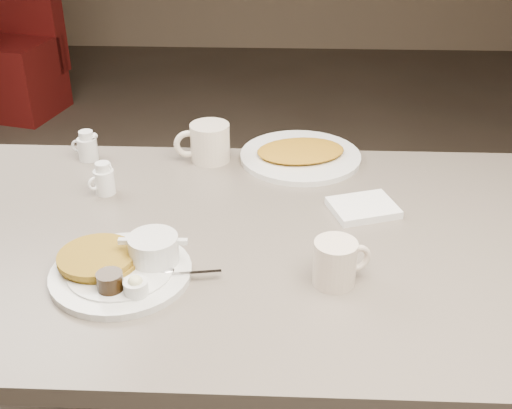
{
  "coord_description": "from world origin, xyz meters",
  "views": [
    {
      "loc": [
        0.05,
        -1.17,
        1.5
      ],
      "look_at": [
        0.0,
        0.02,
        0.82
      ],
      "focal_mm": 45.54,
      "sensor_mm": 36.0,
      "label": 1
    }
  ],
  "objects_px": {
    "creamer_left": "(104,180)",
    "coffee_mug_near": "(336,262)",
    "creamer_right": "(87,147)",
    "diner_table": "(256,300)",
    "hash_plate": "(300,155)",
    "main_plate": "(124,264)",
    "coffee_mug_far": "(208,143)"
  },
  "relations": [
    {
      "from": "creamer_left",
      "to": "coffee_mug_near",
      "type": "bearing_deg",
      "value": -32.29
    },
    {
      "from": "creamer_right",
      "to": "diner_table",
      "type": "bearing_deg",
      "value": -38.58
    },
    {
      "from": "hash_plate",
      "to": "creamer_right",
      "type": "bearing_deg",
      "value": -177.57
    },
    {
      "from": "diner_table",
      "to": "main_plate",
      "type": "height_order",
      "value": "main_plate"
    },
    {
      "from": "creamer_right",
      "to": "creamer_left",
      "type": "bearing_deg",
      "value": -63.91
    },
    {
      "from": "main_plate",
      "to": "hash_plate",
      "type": "relative_size",
      "value": 0.88
    },
    {
      "from": "main_plate",
      "to": "hash_plate",
      "type": "bearing_deg",
      "value": 56.46
    },
    {
      "from": "coffee_mug_near",
      "to": "creamer_right",
      "type": "relative_size",
      "value": 1.58
    },
    {
      "from": "coffee_mug_near",
      "to": "creamer_right",
      "type": "bearing_deg",
      "value": 140.09
    },
    {
      "from": "creamer_left",
      "to": "creamer_right",
      "type": "height_order",
      "value": "same"
    },
    {
      "from": "coffee_mug_far",
      "to": "creamer_left",
      "type": "xyz_separation_m",
      "value": [
        -0.23,
        -0.19,
        -0.01
      ]
    },
    {
      "from": "hash_plate",
      "to": "main_plate",
      "type": "bearing_deg",
      "value": -123.54
    },
    {
      "from": "creamer_left",
      "to": "hash_plate",
      "type": "height_order",
      "value": "creamer_left"
    },
    {
      "from": "coffee_mug_far",
      "to": "diner_table",
      "type": "bearing_deg",
      "value": -69.63
    },
    {
      "from": "creamer_right",
      "to": "main_plate",
      "type": "bearing_deg",
      "value": -67.75
    },
    {
      "from": "hash_plate",
      "to": "diner_table",
      "type": "bearing_deg",
      "value": -104.71
    },
    {
      "from": "creamer_right",
      "to": "hash_plate",
      "type": "height_order",
      "value": "creamer_right"
    },
    {
      "from": "diner_table",
      "to": "coffee_mug_far",
      "type": "relative_size",
      "value": 9.61
    },
    {
      "from": "diner_table",
      "to": "creamer_left",
      "type": "relative_size",
      "value": 18.75
    },
    {
      "from": "diner_table",
      "to": "creamer_left",
      "type": "height_order",
      "value": "creamer_left"
    },
    {
      "from": "creamer_left",
      "to": "diner_table",
      "type": "bearing_deg",
      "value": -26.35
    },
    {
      "from": "diner_table",
      "to": "main_plate",
      "type": "relative_size",
      "value": 4.44
    },
    {
      "from": "coffee_mug_far",
      "to": "hash_plate",
      "type": "xyz_separation_m",
      "value": [
        0.24,
        0.01,
        -0.04
      ]
    },
    {
      "from": "main_plate",
      "to": "coffee_mug_near",
      "type": "bearing_deg",
      "value": -1.17
    },
    {
      "from": "coffee_mug_far",
      "to": "hash_plate",
      "type": "distance_m",
      "value": 0.25
    },
    {
      "from": "diner_table",
      "to": "coffee_mug_near",
      "type": "relative_size",
      "value": 11.86
    },
    {
      "from": "main_plate",
      "to": "creamer_left",
      "type": "bearing_deg",
      "value": 109.99
    },
    {
      "from": "hash_plate",
      "to": "coffee_mug_far",
      "type": "bearing_deg",
      "value": -176.68
    },
    {
      "from": "coffee_mug_far",
      "to": "hash_plate",
      "type": "height_order",
      "value": "coffee_mug_far"
    },
    {
      "from": "diner_table",
      "to": "coffee_mug_near",
      "type": "xyz_separation_m",
      "value": [
        0.16,
        -0.15,
        0.22
      ]
    },
    {
      "from": "diner_table",
      "to": "creamer_right",
      "type": "relative_size",
      "value": 18.75
    },
    {
      "from": "creamer_left",
      "to": "creamer_right",
      "type": "relative_size",
      "value": 1.0
    }
  ]
}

